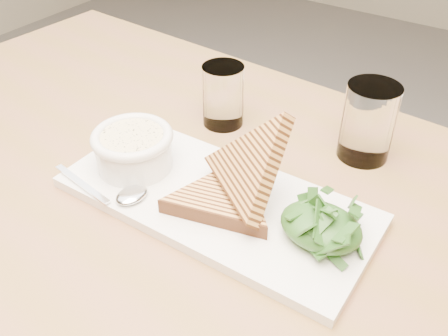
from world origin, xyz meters
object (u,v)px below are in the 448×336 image
Objects in this scene: table_top at (154,194)px; glass_far at (368,122)px; soup_bowl at (134,153)px; glass_near at (223,96)px; platter at (216,200)px.

table_top is 10.30× the size of glass_far.
table_top is 0.07m from soup_bowl.
soup_bowl is 1.04× the size of glass_near.
soup_bowl is at bearing 172.11° from table_top.
platter is 3.93× the size of soup_bowl.
glass_far reaches higher than glass_near.
platter is at bearing -58.56° from glass_near.
platter is at bearing -118.74° from glass_far.
soup_bowl is at bearing -175.96° from platter.
table_top is 11.80× the size of glass_near.
glass_near is at bearing 81.89° from soup_bowl.
platter is at bearing 8.02° from table_top.
glass_far is at bearing 41.93° from soup_bowl.
glass_near is 0.87× the size of glass_far.
soup_bowl is 0.91× the size of glass_far.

